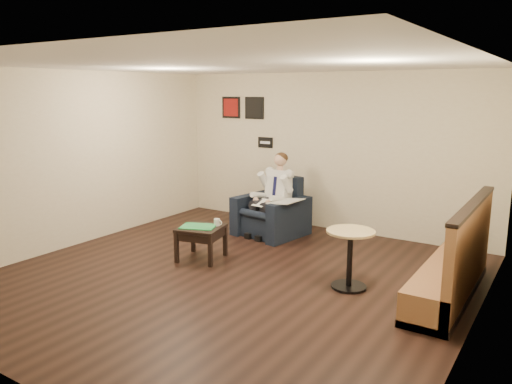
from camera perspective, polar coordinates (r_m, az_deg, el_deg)
The scene contains 19 objects.
ground at distance 6.84m, azimuth -2.93°, elevation -9.77°, with size 6.00×6.00×0.00m, color black.
wall_back at distance 9.04m, azimuth 8.17°, elevation 4.55°, with size 6.00×0.02×2.80m, color #EFE4C4.
wall_front at distance 4.45m, azimuth -26.36°, elevation -3.76°, with size 6.00×0.02×2.80m, color #EFE4C4.
wall_left at distance 8.55m, azimuth -19.62°, elevation 3.60°, with size 0.02×6.00×2.80m, color #EFE4C4.
wall_right at distance 5.32m, azimuth 24.15°, elevation -1.21°, with size 0.02×6.00×2.80m, color #EFE4C4.
ceiling at distance 6.38m, azimuth -3.20°, elevation 14.38°, with size 6.00×6.00×0.02m, color white.
seating_sign at distance 9.62m, azimuth 1.08°, elevation 5.68°, with size 0.32×0.02×0.20m, color black.
art_print_left at distance 10.02m, azimuth -2.85°, elevation 9.62°, with size 0.42×0.03×0.42m, color maroon.
art_print_right at distance 9.71m, azimuth -0.18°, elevation 9.58°, with size 0.42×0.03×0.42m, color black.
armchair at distance 8.67m, azimuth 1.72°, elevation -1.70°, with size 1.03×1.03×0.99m, color black.
seated_man at distance 8.53m, azimuth 1.16°, elevation -0.65°, with size 0.65×0.97×1.36m, color silver, non-canonical shape.
lap_papers at distance 8.47m, azimuth 0.68°, elevation -1.23°, with size 0.23×0.32×0.01m, color white.
newspaper at distance 8.29m, azimuth 3.43°, elevation -1.06°, with size 0.43×0.54×0.01m, color silver.
side_table at distance 7.52m, azimuth -6.27°, elevation -5.79°, with size 0.61×0.61×0.50m, color black.
green_folder at distance 7.45m, azimuth -6.61°, elevation -3.93°, with size 0.50×0.35×0.01m, color green.
coffee_mug at distance 7.47m, azimuth -4.49°, elevation -3.47°, with size 0.09×0.09×0.11m, color white.
smartphone at distance 7.58m, azimuth -5.35°, elevation -3.63°, with size 0.16×0.08×0.01m, color black.
banquette at distance 6.49m, azimuth 21.30°, elevation -6.18°, with size 0.55×2.32×1.19m, color brown.
cafe_table at distance 6.49m, azimuth 10.66°, elevation -7.56°, with size 0.61×0.61×0.76m, color tan.
Camera 1 is at (3.74, -5.16, 2.48)m, focal length 35.00 mm.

